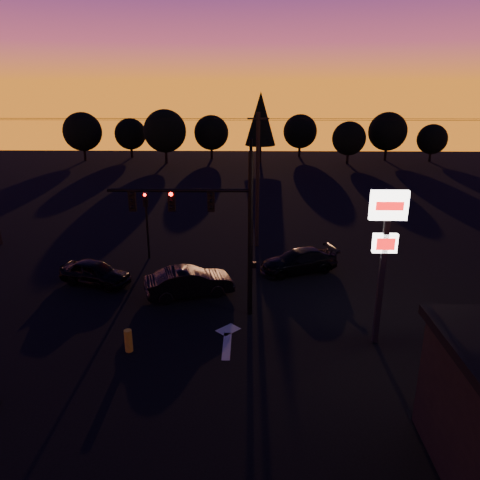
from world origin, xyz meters
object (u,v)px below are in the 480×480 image
object	(u,v)px
bollard	(128,341)
car_right	(299,261)
traffic_signal_mast	(216,217)
car_mid	(189,282)
secondary_signal	(146,216)
pylon_sign	(386,236)
car_left	(95,273)

from	to	relation	value
bollard	car_right	distance (m)	12.00
traffic_signal_mast	bollard	bearing A→B (deg)	-135.75
traffic_signal_mast	car_mid	size ratio (longest dim) A/B	1.85
secondary_signal	car_mid	size ratio (longest dim) A/B	0.94
pylon_sign	bollard	bearing A→B (deg)	-174.90
car_right	bollard	bearing A→B (deg)	-62.29
car_left	car_mid	xyz separation A→B (m)	(5.47, -1.36, 0.07)
pylon_sign	car_mid	xyz separation A→B (m)	(-8.71, 4.55, -4.15)
secondary_signal	bollard	world-z (taller)	secondary_signal
traffic_signal_mast	pylon_sign	distance (m)	7.52
secondary_signal	car_right	distance (m)	9.89
secondary_signal	car_mid	xyz separation A→B (m)	(3.29, -5.44, -2.10)
secondary_signal	bollard	bearing A→B (deg)	-82.88
secondary_signal	car_left	xyz separation A→B (m)	(-2.18, -4.08, -2.17)
traffic_signal_mast	car_right	xyz separation A→B (m)	(4.53, 5.44, -4.25)
traffic_signal_mast	secondary_signal	world-z (taller)	traffic_signal_mast
bollard	car_left	size ratio (longest dim) A/B	0.24
pylon_sign	car_left	bearing A→B (deg)	157.39
car_left	car_right	bearing A→B (deg)	-60.55
pylon_sign	car_right	distance (m)	9.35
traffic_signal_mast	car_left	size ratio (longest dim) A/B	2.11
bollard	car_right	xyz separation A→B (m)	(8.06, 8.88, 0.19)
traffic_signal_mast	pylon_sign	bearing A→B (deg)	-19.36
secondary_signal	car_right	size ratio (longest dim) A/B	0.92
traffic_signal_mast	car_left	distance (m)	8.93
car_left	car_right	world-z (taller)	car_left
bollard	car_right	world-z (taller)	car_right
bollard	car_left	distance (m)	7.72
pylon_sign	car_right	bearing A→B (deg)	107.96
traffic_signal_mast	car_right	world-z (taller)	traffic_signal_mast
pylon_sign	traffic_signal_mast	bearing A→B (deg)	160.64
secondary_signal	car_left	world-z (taller)	secondary_signal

